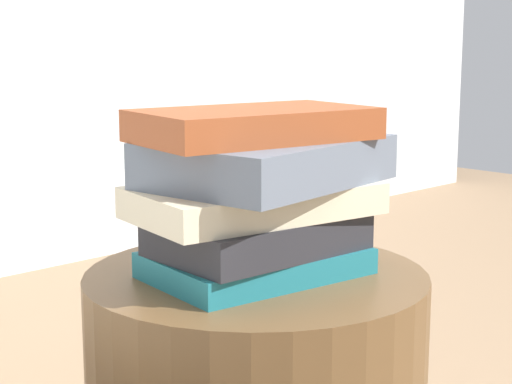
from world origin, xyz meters
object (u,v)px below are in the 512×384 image
at_px(book_teal, 256,263).
at_px(book_cream, 254,200).
at_px(book_charcoal, 258,234).
at_px(book_rust, 254,124).
at_px(book_slate, 267,161).

bearing_deg(book_teal, book_cream, -176.63).
bearing_deg(book_charcoal, book_rust, 121.16).
xyz_separation_m(book_cream, book_slate, (0.02, -0.00, 0.05)).
xyz_separation_m(book_teal, book_slate, (0.02, -0.00, 0.13)).
bearing_deg(book_slate, book_cream, 169.52).
bearing_deg(book_cream, book_teal, 5.89).
height_order(book_cream, book_slate, book_slate).
relative_size(book_teal, book_cream, 0.87).
distance_m(book_cream, book_rust, 0.09).
relative_size(book_cream, book_rust, 1.04).
distance_m(book_teal, book_slate, 0.13).
bearing_deg(book_rust, book_charcoal, -51.99).
bearing_deg(book_teal, book_rust, -164.76).
distance_m(book_charcoal, book_rust, 0.14).
xyz_separation_m(book_charcoal, book_cream, (-0.00, 0.00, 0.04)).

